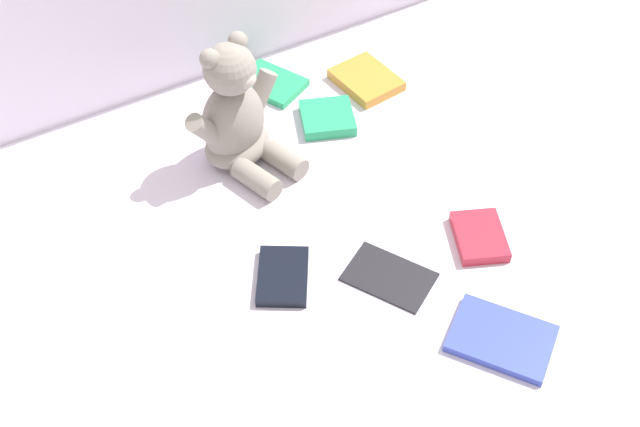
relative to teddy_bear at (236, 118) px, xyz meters
name	(u,v)px	position (x,y,z in m)	size (l,w,h in m)	color
ground_plane	(291,214)	(0.01, -0.16, -0.09)	(3.20, 3.20, 0.00)	silver
teddy_bear	(236,118)	(0.00, 0.00, 0.00)	(0.19, 0.19, 0.23)	gray
book_case_0	(502,339)	(0.15, -0.51, -0.08)	(0.10, 0.14, 0.01)	#3A4BBB
book_case_1	(271,83)	(0.13, 0.14, -0.08)	(0.08, 0.11, 0.01)	#27A766
book_case_2	(389,276)	(0.08, -0.34, -0.08)	(0.08, 0.13, 0.01)	black
book_case_3	(327,118)	(0.17, 0.00, -0.08)	(0.09, 0.09, 0.02)	#27A567
book_case_4	(479,237)	(0.24, -0.35, -0.08)	(0.07, 0.10, 0.02)	#BC2638
book_case_5	(283,276)	(-0.06, -0.27, -0.08)	(0.07, 0.10, 0.02)	black
book_case_6	(366,80)	(0.29, 0.06, -0.08)	(0.09, 0.12, 0.02)	orange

